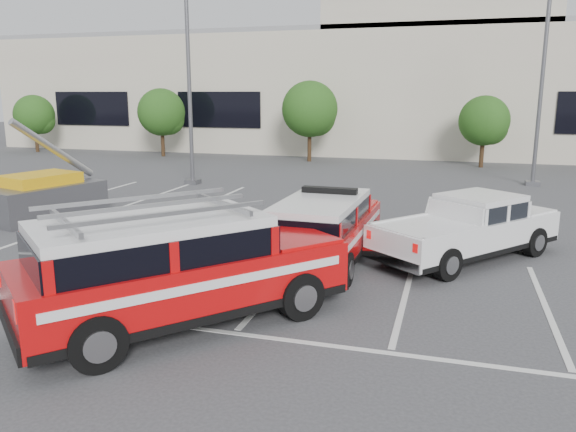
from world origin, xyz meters
name	(u,v)px	position (x,y,z in m)	size (l,w,h in m)	color
ground	(282,282)	(0.00, 0.00, 0.00)	(120.00, 120.00, 0.00)	#3A3A3D
stall_markings	(326,234)	(0.00, 4.50, 0.01)	(23.00, 15.00, 0.01)	silver
convention_building	(411,84)	(0.18, 31.86, 4.72)	(60.00, 16.99, 13.20)	beige
tree_far_left	(36,116)	(-24.91, 22.05, 2.50)	(2.77, 2.77, 3.99)	#3F2B19
tree_left	(163,114)	(-14.91, 22.05, 2.77)	(3.07, 3.07, 4.42)	#3F2B19
tree_mid_left	(311,111)	(-4.91, 22.05, 3.04)	(3.37, 3.37, 4.85)	#3F2B19
tree_mid_right	(486,123)	(5.09, 22.05, 2.50)	(2.77, 2.77, 3.99)	#3F2B19
light_pole_left	(189,68)	(-8.00, 12.00, 5.19)	(0.90, 0.60, 10.24)	#59595E
light_pole_mid	(543,68)	(7.00, 16.00, 5.19)	(0.90, 0.60, 10.24)	#59595E
fire_chief_suv	(325,233)	(0.56, 1.74, 0.74)	(2.02, 5.20, 1.81)	#B3080A
white_pickup	(468,234)	(3.94, 3.04, 0.64)	(4.71, 5.22, 1.61)	silver
ladder_suv	(177,276)	(-1.14, -2.69, 0.91)	(5.46, 5.83, 2.27)	#B3080A
utility_rig	(37,198)	(-9.86, 4.05, 0.66)	(4.18, 4.16, 3.34)	#59595E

